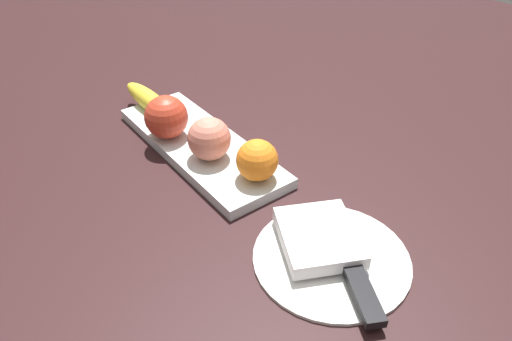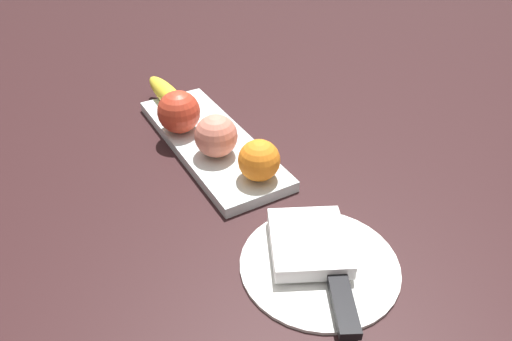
{
  "view_description": "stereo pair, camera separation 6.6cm",
  "coord_description": "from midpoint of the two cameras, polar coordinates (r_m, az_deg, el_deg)",
  "views": [
    {
      "loc": [
        -0.61,
        0.35,
        0.44
      ],
      "look_at": [
        -0.18,
        0.03,
        0.05
      ],
      "focal_mm": 32.31,
      "sensor_mm": 36.0,
      "label": 1
    },
    {
      "loc": [
        -0.64,
        0.3,
        0.44
      ],
      "look_at": [
        -0.18,
        0.03,
        0.05
      ],
      "focal_mm": 32.31,
      "sensor_mm": 36.0,
      "label": 2
    }
  ],
  "objects": [
    {
      "name": "ground_plane",
      "position": [
        0.83,
        -8.27,
        3.86
      ],
      "size": [
        2.4,
        2.4,
        0.0
      ],
      "primitive_type": "plane",
      "color": "black"
    },
    {
      "name": "fruit_tray",
      "position": [
        0.8,
        -9.32,
        3.03
      ],
      "size": [
        0.36,
        0.13,
        0.02
      ],
      "primitive_type": "cube",
      "color": "silver",
      "rests_on": "ground_plane"
    },
    {
      "name": "apple",
      "position": [
        0.8,
        -13.42,
        6.38
      ],
      "size": [
        0.07,
        0.07,
        0.07
      ],
      "primitive_type": "sphere",
      "color": "#C43C26",
      "rests_on": "fruit_tray"
    },
    {
      "name": "banana",
      "position": [
        0.9,
        -15.11,
        8.29
      ],
      "size": [
        0.17,
        0.04,
        0.04
      ],
      "primitive_type": "ellipsoid",
      "rotation": [
        0.0,
        0.0,
        3.17
      ],
      "color": "yellow",
      "rests_on": "fruit_tray"
    },
    {
      "name": "orange_near_apple",
      "position": [
        0.68,
        -2.65,
        1.18
      ],
      "size": [
        0.06,
        0.06,
        0.06
      ],
      "primitive_type": "sphere",
      "color": "orange",
      "rests_on": "fruit_tray"
    },
    {
      "name": "peach",
      "position": [
        0.73,
        -8.41,
        3.82
      ],
      "size": [
        0.07,
        0.07,
        0.07
      ],
      "primitive_type": "sphere",
      "color": "#DF7E68",
      "rests_on": "fruit_tray"
    },
    {
      "name": "dinner_plate",
      "position": [
        0.6,
        6.16,
        -10.7
      ],
      "size": [
        0.2,
        0.2,
        0.01
      ],
      "primitive_type": "cylinder",
      "color": "white",
      "rests_on": "ground_plane"
    },
    {
      "name": "folded_napkin",
      "position": [
        0.6,
        4.63,
        -8.34
      ],
      "size": [
        0.14,
        0.14,
        0.02
      ],
      "primitive_type": "cube",
      "rotation": [
        0.0,
        0.0,
        -0.46
      ],
      "color": "white",
      "rests_on": "dinner_plate"
    },
    {
      "name": "knife",
      "position": [
        0.56,
        9.13,
        -13.69
      ],
      "size": [
        0.17,
        0.1,
        0.01
      ],
      "rotation": [
        0.0,
        0.0,
        -0.48
      ],
      "color": "silver",
      "rests_on": "dinner_plate"
    }
  ]
}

